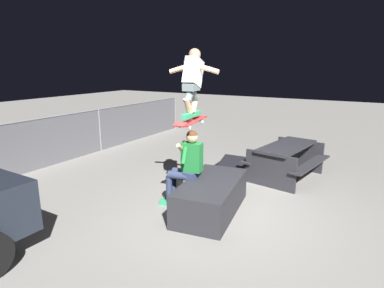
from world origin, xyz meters
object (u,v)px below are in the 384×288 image
Objects in this scene: skater_airborne at (193,80)px; picnic_table_back at (286,156)px; kicker_ramp at (230,172)px; skateboard at (191,121)px; ledge_box_main at (211,196)px; person_sitting_on_ledge at (186,164)px.

skater_airborne is 3.01m from picnic_table_back.
picnic_table_back reaches higher than kicker_ramp.
skater_airborne is 2.78m from kicker_ramp.
skater_airborne is at bearing 6.98° from skateboard.
skateboard reaches higher than picnic_table_back.
person_sitting_on_ledge is at bearing 93.53° from ledge_box_main.
picnic_table_back is at bearing -67.86° from kicker_ramp.
picnic_table_back is (2.28, -1.09, -1.02)m from skateboard.
skater_airborne is 0.87× the size of kicker_ramp.
skater_airborne reaches higher than picnic_table_back.
ledge_box_main is 1.32m from skateboard.
picnic_table_back is at bearing -26.19° from skater_airborne.
picnic_table_back is (2.39, -1.14, -0.28)m from person_sitting_on_ledge.
skateboard is at bearing 80.62° from ledge_box_main.
skater_airborne is at bearing -178.99° from kicker_ramp.
person_sitting_on_ledge is 1.23× the size of skater_airborne.
skater_airborne reaches higher than person_sitting_on_ledge.
skateboard is (0.10, -0.05, 0.73)m from person_sitting_on_ledge.
ledge_box_main is at bearing -86.47° from person_sitting_on_ledge.
skateboard is 0.93× the size of skater_airborne.
person_sitting_on_ledge is 2.66m from picnic_table_back.
skateboard reaches higher than ledge_box_main.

